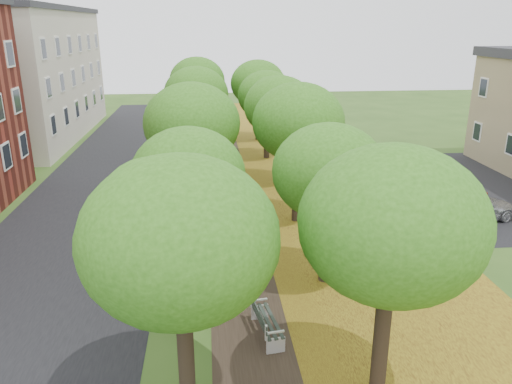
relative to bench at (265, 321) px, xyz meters
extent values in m
cube|color=black|center=(-7.54, 12.23, -0.49)|extent=(8.00, 70.00, 0.01)
cube|color=black|center=(-0.04, 12.23, -0.48)|extent=(3.20, 70.00, 0.01)
cube|color=#9E8C1D|center=(4.96, 12.23, -0.48)|extent=(7.50, 70.00, 0.01)
cube|color=black|center=(13.46, 13.23, -0.49)|extent=(9.00, 16.00, 0.01)
cylinder|color=black|center=(-2.24, -2.77, 1.06)|extent=(0.40, 0.40, 3.10)
ellipsoid|color=#2B5F14|center=(-2.24, -2.77, 3.99)|extent=(4.24, 4.24, 3.60)
cylinder|color=black|center=(-2.24, 3.23, 1.06)|extent=(0.40, 0.40, 3.10)
ellipsoid|color=#2B5F14|center=(-2.24, 3.23, 3.99)|extent=(4.24, 4.24, 3.60)
cylinder|color=black|center=(-2.24, 9.23, 1.06)|extent=(0.40, 0.40, 3.10)
ellipsoid|color=#2B5F14|center=(-2.24, 9.23, 3.99)|extent=(4.24, 4.24, 3.60)
cylinder|color=black|center=(-2.24, 15.23, 1.06)|extent=(0.40, 0.40, 3.10)
ellipsoid|color=#2B5F14|center=(-2.24, 15.23, 3.99)|extent=(4.24, 4.24, 3.60)
cylinder|color=black|center=(-2.24, 21.23, 1.06)|extent=(0.40, 0.40, 3.10)
ellipsoid|color=#2B5F14|center=(-2.24, 21.23, 3.99)|extent=(4.24, 4.24, 3.60)
cylinder|color=black|center=(-2.24, 27.23, 1.06)|extent=(0.40, 0.40, 3.10)
ellipsoid|color=#2B5F14|center=(-2.24, 27.23, 3.99)|extent=(4.24, 4.24, 3.60)
cylinder|color=black|center=(2.56, -2.77, 1.06)|extent=(0.40, 0.40, 3.10)
ellipsoid|color=#2B5F14|center=(2.56, -2.77, 3.99)|extent=(4.24, 4.24, 3.60)
cylinder|color=black|center=(2.56, 3.23, 1.06)|extent=(0.40, 0.40, 3.10)
ellipsoid|color=#2B5F14|center=(2.56, 3.23, 3.99)|extent=(4.24, 4.24, 3.60)
cylinder|color=black|center=(2.56, 9.23, 1.06)|extent=(0.40, 0.40, 3.10)
ellipsoid|color=#2B5F14|center=(2.56, 9.23, 3.99)|extent=(4.24, 4.24, 3.60)
cylinder|color=black|center=(2.56, 15.23, 1.06)|extent=(0.40, 0.40, 3.10)
ellipsoid|color=#2B5F14|center=(2.56, 15.23, 3.99)|extent=(4.24, 4.24, 3.60)
cylinder|color=black|center=(2.56, 21.23, 1.06)|extent=(0.40, 0.40, 3.10)
ellipsoid|color=#2B5F14|center=(2.56, 21.23, 3.99)|extent=(4.24, 4.24, 3.60)
cylinder|color=black|center=(2.56, 27.23, 1.06)|extent=(0.40, 0.40, 3.10)
ellipsoid|color=#2B5F14|center=(2.56, 27.23, 3.99)|extent=(4.24, 4.24, 3.60)
cube|color=beige|center=(-17.04, 30.23, 4.51)|extent=(10.00, 20.00, 10.00)
cube|color=#2D2D33|center=(-17.04, 30.23, 9.71)|extent=(10.30, 20.30, 0.40)
cube|color=#26302A|center=(0.07, 0.01, 0.01)|extent=(0.80, 2.04, 0.04)
cube|color=#26302A|center=(-0.22, -0.03, 0.31)|extent=(0.34, 1.97, 0.29)
cube|color=silver|center=(0.20, -0.89, -0.24)|extent=(0.56, 0.15, 0.50)
cube|color=silver|center=(-0.07, 0.91, -0.24)|extent=(0.56, 0.15, 0.50)
cube|color=silver|center=(0.20, -0.89, 0.21)|extent=(0.50, 0.14, 0.04)
cube|color=silver|center=(-0.07, 0.91, 0.21)|extent=(0.50, 0.14, 0.04)
imported|color=#B0B1B5|center=(10.96, 8.34, 0.25)|extent=(4.61, 2.75, 1.47)
imported|color=maroon|center=(10.96, 10.61, 0.15)|extent=(4.04, 2.06, 1.27)
imported|color=#313135|center=(10.96, 14.56, 0.17)|extent=(4.76, 2.42, 1.32)
imported|color=silver|center=(10.96, 17.85, 0.28)|extent=(6.02, 3.92, 1.54)
camera|label=1|loc=(-1.55, -12.93, 8.50)|focal=35.00mm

